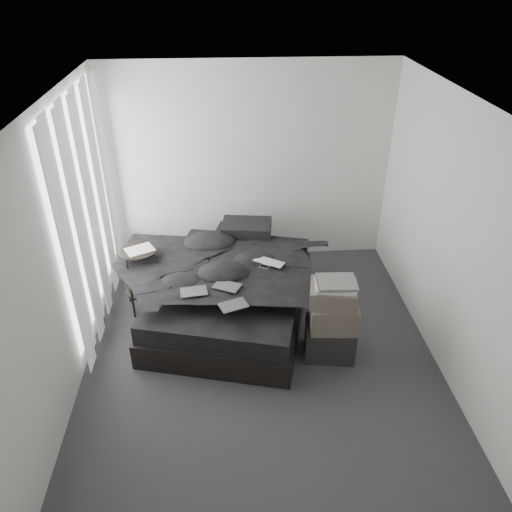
{
  "coord_description": "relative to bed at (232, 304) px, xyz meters",
  "views": [
    {
      "loc": [
        -0.32,
        -3.89,
        3.62
      ],
      "look_at": [
        0.0,
        0.8,
        0.75
      ],
      "focal_mm": 35.0,
      "sensor_mm": 36.0,
      "label": 1
    }
  ],
  "objects": [
    {
      "name": "box_upper",
      "position": [
        0.98,
        -0.73,
        0.61
      ],
      "size": [
        0.51,
        0.44,
        0.2
      ],
      "primitive_type": "cube",
      "rotation": [
        0.0,
        0.0,
        -0.2
      ],
      "color": "#5C5448",
      "rests_on": "box_mid"
    },
    {
      "name": "window_left",
      "position": [
        -1.5,
        0.16,
        1.21
      ],
      "size": [
        0.02,
        2.0,
        2.3
      ],
      "primitive_type": "cube",
      "color": "white",
      "rests_on": "wall_left"
    },
    {
      "name": "comic_a",
      "position": [
        -0.39,
        -0.49,
        0.62
      ],
      "size": [
        0.29,
        0.21,
        0.01
      ],
      "primitive_type": "cube",
      "rotation": [
        0.0,
        0.0,
        0.14
      ],
      "color": "black",
      "rests_on": "duvet"
    },
    {
      "name": "wall_back",
      "position": [
        0.28,
        1.36,
        1.16
      ],
      "size": [
        3.6,
        0.01,
        2.6
      ],
      "primitive_type": "cube",
      "color": "silver",
      "rests_on": "ground"
    },
    {
      "name": "art_book_white",
      "position": [
        1.0,
        -0.73,
        0.73
      ],
      "size": [
        0.42,
        0.36,
        0.04
      ],
      "primitive_type": "cube",
      "rotation": [
        0.0,
        0.0,
        -0.14
      ],
      "color": "silver",
      "rests_on": "box_upper"
    },
    {
      "name": "wall_right",
      "position": [
        2.08,
        -0.74,
        1.16
      ],
      "size": [
        0.01,
        4.2,
        2.6
      ],
      "primitive_type": "cube",
      "color": "silver",
      "rests_on": "ground"
    },
    {
      "name": "comic_c",
      "position": [
        0.01,
        -0.74,
        0.63
      ],
      "size": [
        0.31,
        0.26,
        0.01
      ],
      "primitive_type": "cube",
      "rotation": [
        0.0,
        0.0,
        0.37
      ],
      "color": "black",
      "rests_on": "duvet"
    },
    {
      "name": "side_stand",
      "position": [
        -1.02,
        0.23,
        0.24
      ],
      "size": [
        0.53,
        0.53,
        0.78
      ],
      "primitive_type": "cylinder",
      "rotation": [
        0.0,
        0.0,
        0.3
      ],
      "color": "black",
      "rests_on": "floor"
    },
    {
      "name": "bed",
      "position": [
        0.0,
        0.0,
        0.0
      ],
      "size": [
        2.07,
        2.45,
        0.29
      ],
      "primitive_type": "cube",
      "rotation": [
        0.0,
        0.0,
        -0.24
      ],
      "color": "black",
      "rests_on": "floor"
    },
    {
      "name": "art_book_snake",
      "position": [
        1.0,
        -0.74,
        0.77
      ],
      "size": [
        0.38,
        0.31,
        0.04
      ],
      "primitive_type": "cube",
      "rotation": [
        0.0,
        0.0,
        -0.04
      ],
      "color": "silver",
      "rests_on": "art_book_white"
    },
    {
      "name": "floor_books",
      "position": [
        -0.77,
        0.22,
        -0.08
      ],
      "size": [
        0.19,
        0.22,
        0.13
      ],
      "primitive_type": "cube",
      "rotation": [
        0.0,
        0.0,
        -0.39
      ],
      "color": "black",
      "rests_on": "floor"
    },
    {
      "name": "pillow_lower",
      "position": [
        0.15,
        0.81,
        0.44
      ],
      "size": [
        0.72,
        0.57,
        0.14
      ],
      "primitive_type": "cube",
      "rotation": [
        0.0,
        0.0,
        -0.24
      ],
      "color": "black",
      "rests_on": "mattress"
    },
    {
      "name": "comic_b",
      "position": [
        -0.05,
        -0.41,
        0.63
      ],
      "size": [
        0.32,
        0.27,
        0.01
      ],
      "primitive_type": "cube",
      "rotation": [
        0.0,
        0.0,
        -0.45
      ],
      "color": "black",
      "rests_on": "duvet"
    },
    {
      "name": "box_mid",
      "position": [
        1.0,
        -0.74,
        0.37
      ],
      "size": [
        0.5,
        0.41,
        0.29
      ],
      "primitive_type": "cube",
      "rotation": [
        0.0,
        0.0,
        -0.07
      ],
      "color": "#5C5448",
      "rests_on": "box_lower"
    },
    {
      "name": "mattress",
      "position": [
        -0.0,
        0.0,
        0.26
      ],
      "size": [
        2.0,
        2.37,
        0.23
      ],
      "primitive_type": "cube",
      "rotation": [
        0.0,
        0.0,
        -0.24
      ],
      "color": "black",
      "rests_on": "bed"
    },
    {
      "name": "papers",
      "position": [
        -1.01,
        0.22,
        0.64
      ],
      "size": [
        0.37,
        0.33,
        0.02
      ],
      "primitive_type": "cube",
      "rotation": [
        0.0,
        0.0,
        0.48
      ],
      "color": "white",
      "rests_on": "side_stand"
    },
    {
      "name": "curtain_left",
      "position": [
        -1.45,
        0.16,
        1.14
      ],
      "size": [
        0.06,
        2.12,
        2.48
      ],
      "primitive_type": "cube",
      "color": "white",
      "rests_on": "wall_left"
    },
    {
      "name": "wall_left",
      "position": [
        -1.52,
        -0.74,
        1.16
      ],
      "size": [
        0.01,
        4.2,
        2.6
      ],
      "primitive_type": "cube",
      "color": "silver",
      "rests_on": "ground"
    },
    {
      "name": "laptop",
      "position": [
        0.39,
        -0.04,
        0.63
      ],
      "size": [
        0.4,
        0.37,
        0.03
      ],
      "primitive_type": "imported",
      "rotation": [
        0.0,
        0.0,
        -0.56
      ],
      "color": "silver",
      "rests_on": "duvet"
    },
    {
      "name": "floor",
      "position": [
        0.28,
        -0.74,
        -0.14
      ],
      "size": [
        3.6,
        4.2,
        0.01
      ],
      "primitive_type": "cube",
      "color": "#363639",
      "rests_on": "ground"
    },
    {
      "name": "wall_front",
      "position": [
        0.28,
        -2.84,
        1.16
      ],
      "size": [
        3.6,
        0.01,
        2.6
      ],
      "primitive_type": "cube",
      "color": "silver",
      "rests_on": "ground"
    },
    {
      "name": "duvet",
      "position": [
        -0.01,
        -0.05,
        0.49
      ],
      "size": [
        1.96,
        2.14,
        0.25
      ],
      "primitive_type": "imported",
      "rotation": [
        0.0,
        0.0,
        -0.24
      ],
      "color": "black",
      "rests_on": "mattress"
    },
    {
      "name": "box_lower",
      "position": [
        1.0,
        -0.73,
        0.04
      ],
      "size": [
        0.56,
        0.46,
        0.37
      ],
      "primitive_type": "cube",
      "rotation": [
        0.0,
        0.0,
        -0.14
      ],
      "color": "black",
      "rests_on": "floor"
    },
    {
      "name": "ceiling",
      "position": [
        0.28,
        -0.74,
        2.46
      ],
      "size": [
        3.6,
        4.2,
        0.01
      ],
      "primitive_type": "cube",
      "color": "white",
      "rests_on": "ground"
    },
    {
      "name": "pillow_upper",
      "position": [
        0.21,
        0.77,
        0.58
      ],
      "size": [
        0.65,
        0.49,
        0.13
      ],
      "primitive_type": "cube",
      "rotation": [
        0.0,
        0.0,
        -0.14
      ],
      "color": "black",
      "rests_on": "pillow_lower"
    }
  ]
}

